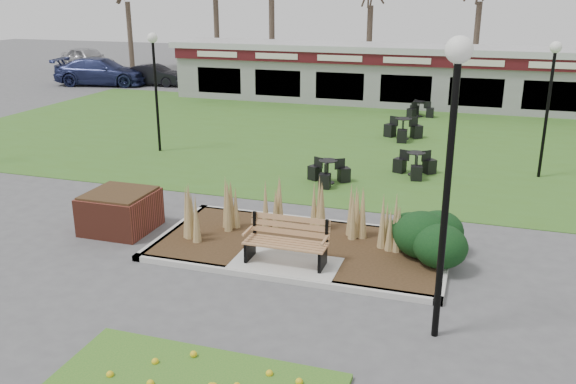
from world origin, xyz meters
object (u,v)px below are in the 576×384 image
(lamp_post_mid_right, at_px, (551,80))
(lamp_post_far_left, at_px, (154,66))
(bistro_set_b, at_px, (419,112))
(bistro_set_c, at_px, (403,132))
(food_pavilion, at_px, (410,75))
(lamp_post_near_right, at_px, (452,127))
(brick_planter, at_px, (120,211))
(car_silver, at_px, (88,59))
(bistro_set_d, at_px, (415,168))
(car_blue, at_px, (102,72))
(car_black, at_px, (155,75))
(park_bench, at_px, (287,240))
(bistro_set_a, at_px, (328,175))

(lamp_post_mid_right, bearing_deg, lamp_post_far_left, -176.82)
(bistro_set_b, xyz_separation_m, bistro_set_c, (-0.09, -4.59, 0.04))
(food_pavilion, height_order, lamp_post_near_right, lamp_post_near_right)
(brick_planter, xyz_separation_m, car_silver, (-19.18, 26.00, 0.34))
(food_pavilion, bearing_deg, lamp_post_far_left, -121.07)
(bistro_set_b, relative_size, bistro_set_c, 0.87)
(lamp_post_near_right, bearing_deg, food_pavilion, 98.32)
(food_pavilion, height_order, bistro_set_d, food_pavilion)
(lamp_post_near_right, height_order, lamp_post_mid_right, lamp_post_near_right)
(lamp_post_near_right, bearing_deg, lamp_post_far_left, 137.65)
(brick_planter, xyz_separation_m, car_blue, (-14.03, 20.09, 0.33))
(lamp_post_mid_right, bearing_deg, bistro_set_c, 141.03)
(bistro_set_d, distance_m, car_black, 22.34)
(lamp_post_far_left, bearing_deg, bistro_set_c, 29.21)
(food_pavilion, distance_m, car_blue, 18.48)
(bistro_set_d, bearing_deg, car_black, 140.09)
(lamp_post_mid_right, relative_size, car_black, 1.08)
(bistro_set_d, bearing_deg, lamp_post_mid_right, 15.19)
(brick_planter, distance_m, bistro_set_d, 9.07)
(bistro_set_b, height_order, bistro_set_d, bistro_set_d)
(park_bench, distance_m, lamp_post_mid_right, 10.25)
(bistro_set_b, bearing_deg, food_pavilion, 105.56)
(brick_planter, bearing_deg, bistro_set_c, 65.76)
(car_silver, bearing_deg, lamp_post_mid_right, -99.02)
(lamp_post_mid_right, relative_size, bistro_set_a, 3.09)
(brick_planter, bearing_deg, food_pavilion, 76.94)
(lamp_post_far_left, bearing_deg, bistro_set_b, 48.30)
(car_silver, distance_m, car_blue, 7.85)
(bistro_set_b, height_order, car_black, car_black)
(bistro_set_a, bearing_deg, food_pavilion, 87.49)
(food_pavilion, relative_size, bistro_set_d, 18.41)
(park_bench, bearing_deg, bistro_set_b, 87.18)
(food_pavilion, xyz_separation_m, bistro_set_c, (0.73, -7.56, -1.19))
(lamp_post_far_left, xyz_separation_m, car_silver, (-16.35, 19.05, -2.17))
(lamp_post_far_left, relative_size, bistro_set_a, 3.12)
(lamp_post_far_left, xyz_separation_m, bistro_set_a, (6.63, -1.90, -2.73))
(bistro_set_c, relative_size, car_blue, 0.27)
(lamp_post_mid_right, xyz_separation_m, car_silver, (-28.96, 18.35, -2.15))
(food_pavilion, distance_m, car_black, 15.54)
(lamp_post_near_right, relative_size, bistro_set_a, 3.68)
(park_bench, distance_m, lamp_post_near_right, 4.65)
(lamp_post_near_right, distance_m, bistro_set_d, 9.84)
(brick_planter, height_order, food_pavilion, food_pavilion)
(lamp_post_mid_right, xyz_separation_m, bistro_set_c, (-4.64, 3.76, -2.68))
(brick_planter, distance_m, bistro_set_a, 6.32)
(brick_planter, distance_m, lamp_post_near_right, 8.51)
(car_black, bearing_deg, park_bench, -145.58)
(bistro_set_c, bearing_deg, bistro_set_a, -101.95)
(lamp_post_near_right, xyz_separation_m, bistro_set_d, (-1.39, 9.18, -3.26))
(food_pavilion, bearing_deg, park_bench, -90.00)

